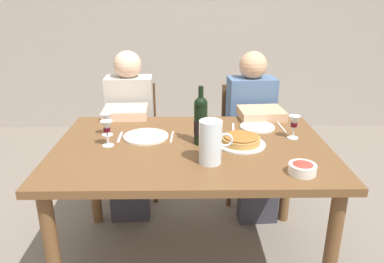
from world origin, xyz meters
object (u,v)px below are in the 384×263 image
dinner_plate_right_setting (257,127)px  chair_left (134,132)px  water_pitcher (211,145)px  diner_left (130,128)px  baked_tart (241,140)px  wine_glass_right_diner (106,120)px  wine_glass_left_diner (294,123)px  wine_glass_centre (107,128)px  dining_table (192,160)px  wine_bottle (201,120)px  chair_right (246,133)px  salad_bowl (302,168)px  dinner_plate_left_setting (146,136)px  diner_right (254,129)px

dinner_plate_right_setting → chair_left: 1.11m
water_pitcher → diner_left: diner_left is taller
baked_tart → wine_glass_right_diner: size_ratio=2.06×
wine_glass_left_diner → wine_glass_centre: wine_glass_centre is taller
dinner_plate_right_setting → diner_left: diner_left is taller
wine_glass_centre → dinner_plate_right_setting: size_ratio=0.67×
diner_left → chair_left: bearing=-90.4°
wine_glass_right_diner → diner_left: bearing=84.8°
water_pitcher → dining_table: bearing=111.6°
dinner_plate_right_setting → wine_glass_right_diner: bearing=-173.0°
wine_glass_right_diner → dinner_plate_right_setting: bearing=7.0°
wine_bottle → chair_right: (0.39, 0.85, -0.40)m
wine_glass_centre → baked_tart: bearing=-0.3°
wine_glass_right_diner → dinner_plate_right_setting: (0.90, 0.11, -0.09)m
wine_bottle → salad_bowl: bearing=-39.3°
salad_bowl → dining_table: bearing=145.4°
water_pitcher → wine_glass_centre: bearing=157.5°
water_pitcher → dinner_plate_right_setting: water_pitcher is taller
wine_glass_right_diner → dinner_plate_right_setting: 0.92m
dining_table → water_pitcher: 0.31m
wine_bottle → wine_glass_right_diner: (-0.54, 0.14, -0.04)m
dinner_plate_left_setting → diner_left: size_ratio=0.22×
wine_glass_left_diner → wine_glass_centre: size_ratio=0.94×
baked_tart → salad_bowl: size_ratio=2.10×
wine_glass_centre → diner_right: 1.14m
baked_tart → wine_glass_centre: wine_glass_centre is taller
dinner_plate_right_setting → wine_bottle: bearing=-145.4°
wine_bottle → dinner_plate_left_setting: (-0.31, 0.10, -0.13)m
baked_tart → salad_bowl: baked_tart is taller
water_pitcher → chair_right: (0.35, 1.10, -0.36)m
wine_bottle → salad_bowl: 0.60m
salad_bowl → diner_left: 1.41m
wine_bottle → diner_left: diner_left is taller
wine_glass_right_diner → diner_right: diner_right is taller
salad_bowl → diner_left: bearing=132.8°
wine_glass_right_diner → wine_bottle: bearing=-14.3°
diner_right → dinner_plate_right_setting: bearing=78.2°
wine_bottle → baked_tart: (0.22, -0.03, -0.11)m
salad_bowl → wine_glass_centre: 1.03m
wine_glass_centre → chair_right: size_ratio=0.16×
diner_left → diner_right: (0.90, -0.04, 0.00)m
dinner_plate_left_setting → diner_left: 0.61m
baked_tart → salad_bowl: (0.24, -0.35, 0.00)m
dining_table → wine_glass_centre: bearing=180.0°
wine_glass_left_diner → dinner_plate_right_setting: (-0.17, 0.17, -0.09)m
salad_bowl → diner_right: diner_right is taller
wine_glass_centre → dinner_plate_right_setting: wine_glass_centre is taller
wine_bottle → salad_bowl: (0.46, -0.37, -0.11)m
wine_bottle → wine_glass_right_diner: size_ratio=2.48×
dinner_plate_left_setting → chair_right: bearing=46.9°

